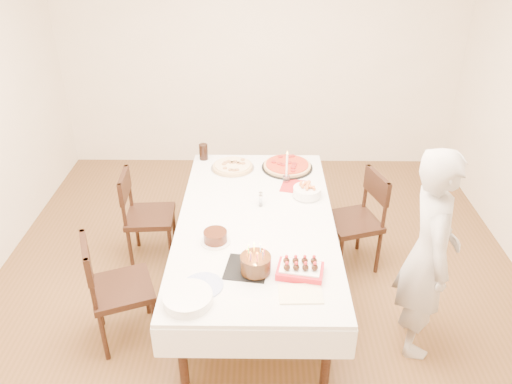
{
  "coord_description": "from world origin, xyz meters",
  "views": [
    {
      "loc": [
        0.02,
        -3.02,
        2.76
      ],
      "look_at": [
        -0.02,
        0.04,
        0.98
      ],
      "focal_mm": 35.0,
      "sensor_mm": 36.0,
      "label": 1
    }
  ],
  "objects_px": {
    "chair_left_dessert": "(122,289)",
    "pizza_pepperoni": "(287,166)",
    "dining_table": "(256,260)",
    "pasta_bowl": "(307,192)",
    "person": "(429,255)",
    "taper_candle": "(287,166)",
    "strawberry_box": "(300,270)",
    "birthday_cake": "(256,259)",
    "chair_left_savory": "(150,217)",
    "cola_glass": "(203,152)",
    "chair_right_savory": "(353,222)",
    "pizza_white": "(233,166)",
    "layer_cake": "(215,237)"
  },
  "relations": [
    {
      "from": "chair_left_dessert",
      "to": "pizza_pepperoni",
      "type": "xyz_separation_m",
      "value": [
        1.19,
        1.23,
        0.33
      ]
    },
    {
      "from": "dining_table",
      "to": "pasta_bowl",
      "type": "height_order",
      "value": "pasta_bowl"
    },
    {
      "from": "person",
      "to": "taper_candle",
      "type": "xyz_separation_m",
      "value": [
        -0.89,
        1.01,
        0.13
      ]
    },
    {
      "from": "person",
      "to": "taper_candle",
      "type": "relative_size",
      "value": 5.4
    },
    {
      "from": "pasta_bowl",
      "to": "strawberry_box",
      "type": "relative_size",
      "value": 0.76
    },
    {
      "from": "birthday_cake",
      "to": "chair_left_savory",
      "type": "bearing_deg",
      "value": 129.15
    },
    {
      "from": "chair_left_savory",
      "to": "pasta_bowl",
      "type": "distance_m",
      "value": 1.38
    },
    {
      "from": "cola_glass",
      "to": "birthday_cake",
      "type": "bearing_deg",
      "value": -72.95
    },
    {
      "from": "taper_candle",
      "to": "cola_glass",
      "type": "relative_size",
      "value": 1.96
    },
    {
      "from": "pizza_pepperoni",
      "to": "pasta_bowl",
      "type": "distance_m",
      "value": 0.5
    },
    {
      "from": "chair_right_savory",
      "to": "pasta_bowl",
      "type": "distance_m",
      "value": 0.56
    },
    {
      "from": "pizza_pepperoni",
      "to": "pasta_bowl",
      "type": "xyz_separation_m",
      "value": [
        0.13,
        -0.48,
        0.02
      ]
    },
    {
      "from": "chair_left_dessert",
      "to": "chair_right_savory",
      "type": "bearing_deg",
      "value": -175.13
    },
    {
      "from": "dining_table",
      "to": "pizza_pepperoni",
      "type": "xyz_separation_m",
      "value": [
        0.26,
        0.81,
        0.4
      ]
    },
    {
      "from": "chair_right_savory",
      "to": "cola_glass",
      "type": "height_order",
      "value": "cola_glass"
    },
    {
      "from": "person",
      "to": "cola_glass",
      "type": "distance_m",
      "value": 2.16
    },
    {
      "from": "dining_table",
      "to": "cola_glass",
      "type": "bearing_deg",
      "value": 116.17
    },
    {
      "from": "cola_glass",
      "to": "chair_right_savory",
      "type": "bearing_deg",
      "value": -22.79
    },
    {
      "from": "pizza_white",
      "to": "layer_cake",
      "type": "bearing_deg",
      "value": -93.19
    },
    {
      "from": "layer_cake",
      "to": "cola_glass",
      "type": "bearing_deg",
      "value": 99.36
    },
    {
      "from": "pizza_pepperoni",
      "to": "taper_candle",
      "type": "height_order",
      "value": "taper_candle"
    },
    {
      "from": "chair_right_savory",
      "to": "pizza_pepperoni",
      "type": "distance_m",
      "value": 0.74
    },
    {
      "from": "dining_table",
      "to": "birthday_cake",
      "type": "height_order",
      "value": "birthday_cake"
    },
    {
      "from": "taper_candle",
      "to": "strawberry_box",
      "type": "relative_size",
      "value": 1.0
    },
    {
      "from": "chair_left_dessert",
      "to": "cola_glass",
      "type": "relative_size",
      "value": 6.05
    },
    {
      "from": "dining_table",
      "to": "person",
      "type": "bearing_deg",
      "value": -21.05
    },
    {
      "from": "pasta_bowl",
      "to": "layer_cake",
      "type": "bearing_deg",
      "value": -137.23
    },
    {
      "from": "chair_right_savory",
      "to": "cola_glass",
      "type": "bearing_deg",
      "value": 139.89
    },
    {
      "from": "pasta_bowl",
      "to": "birthday_cake",
      "type": "height_order",
      "value": "birthday_cake"
    },
    {
      "from": "person",
      "to": "pasta_bowl",
      "type": "height_order",
      "value": "person"
    },
    {
      "from": "chair_right_savory",
      "to": "person",
      "type": "height_order",
      "value": "person"
    },
    {
      "from": "strawberry_box",
      "to": "person",
      "type": "bearing_deg",
      "value": 12.38
    },
    {
      "from": "chair_left_dessert",
      "to": "taper_candle",
      "type": "height_order",
      "value": "taper_candle"
    },
    {
      "from": "layer_cake",
      "to": "birthday_cake",
      "type": "bearing_deg",
      "value": -48.72
    },
    {
      "from": "chair_left_savory",
      "to": "birthday_cake",
      "type": "xyz_separation_m",
      "value": [
        0.92,
        -1.13,
        0.42
      ]
    },
    {
      "from": "pizza_white",
      "to": "taper_candle",
      "type": "distance_m",
      "value": 0.53
    },
    {
      "from": "chair_left_dessert",
      "to": "taper_candle",
      "type": "relative_size",
      "value": 3.09
    },
    {
      "from": "strawberry_box",
      "to": "chair_left_savory",
      "type": "bearing_deg",
      "value": 136.17
    },
    {
      "from": "chair_left_dessert",
      "to": "pizza_white",
      "type": "relative_size",
      "value": 2.32
    },
    {
      "from": "pasta_bowl",
      "to": "cola_glass",
      "type": "height_order",
      "value": "cola_glass"
    },
    {
      "from": "chair_left_savory",
      "to": "strawberry_box",
      "type": "distance_m",
      "value": 1.7
    },
    {
      "from": "chair_left_dessert",
      "to": "chair_left_savory",
      "type": "bearing_deg",
      "value": -112.17
    },
    {
      "from": "birthday_cake",
      "to": "strawberry_box",
      "type": "height_order",
      "value": "birthday_cake"
    },
    {
      "from": "pizza_pepperoni",
      "to": "birthday_cake",
      "type": "distance_m",
      "value": 1.45
    },
    {
      "from": "chair_left_savory",
      "to": "person",
      "type": "distance_m",
      "value": 2.29
    },
    {
      "from": "dining_table",
      "to": "chair_right_savory",
      "type": "xyz_separation_m",
      "value": [
        0.81,
        0.44,
        0.06
      ]
    },
    {
      "from": "pizza_pepperoni",
      "to": "layer_cake",
      "type": "relative_size",
      "value": 2.17
    },
    {
      "from": "person",
      "to": "pasta_bowl",
      "type": "relative_size",
      "value": 7.05
    },
    {
      "from": "pizza_white",
      "to": "cola_glass",
      "type": "distance_m",
      "value": 0.33
    },
    {
      "from": "chair_left_dessert",
      "to": "person",
      "type": "bearing_deg",
      "value": 158.05
    }
  ]
}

